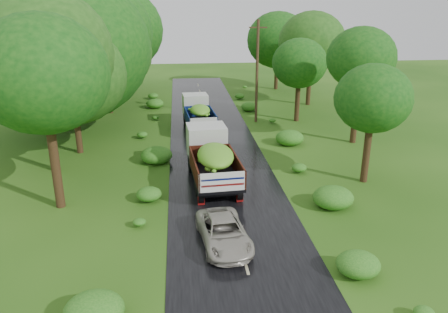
{
  "coord_description": "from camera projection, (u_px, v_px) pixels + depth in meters",
  "views": [
    {
      "loc": [
        -2.5,
        -15.25,
        10.3
      ],
      "look_at": [
        -0.01,
        8.4,
        1.7
      ],
      "focal_mm": 35.0,
      "sensor_mm": 36.0,
      "label": 1
    }
  ],
  "objects": [
    {
      "name": "shrubs",
      "position": [
        216.0,
        148.0,
        30.99
      ],
      "size": [
        11.9,
        44.0,
        0.7
      ],
      "color": "#1B6016",
      "rests_on": "ground"
    },
    {
      "name": "trees_right",
      "position": [
        309.0,
        52.0,
        39.99
      ],
      "size": [
        6.19,
        31.96,
        7.96
      ],
      "color": "black",
      "rests_on": "ground"
    },
    {
      "name": "trees_left",
      "position": [
        87.0,
        46.0,
        36.53
      ],
      "size": [
        6.46,
        34.39,
        9.2
      ],
      "color": "black",
      "rests_on": "ground"
    },
    {
      "name": "road",
      "position": [
        231.0,
        209.0,
        22.68
      ],
      "size": [
        6.5,
        80.0,
        0.02
      ],
      "primitive_type": "cube",
      "color": "black",
      "rests_on": "ground"
    },
    {
      "name": "truck_far",
      "position": [
        198.0,
        112.0,
        36.26
      ],
      "size": [
        2.65,
        6.27,
        2.57
      ],
      "rotation": [
        0.0,
        0.0,
        0.08
      ],
      "color": "black",
      "rests_on": "ground"
    },
    {
      "name": "truck_near",
      "position": [
        211.0,
        156.0,
        25.61
      ],
      "size": [
        2.92,
        7.03,
        2.89
      ],
      "rotation": [
        0.0,
        0.0,
        0.07
      ],
      "color": "black",
      "rests_on": "ground"
    },
    {
      "name": "utility_pole",
      "position": [
        257.0,
        71.0,
        37.33
      ],
      "size": [
        1.53,
        0.26,
        8.73
      ],
      "rotation": [
        0.0,
        0.0,
        -0.1
      ],
      "color": "#382616",
      "rests_on": "ground"
    },
    {
      "name": "road_lines",
      "position": [
        229.0,
        201.0,
        23.61
      ],
      "size": [
        0.12,
        69.6,
        0.0
      ],
      "color": "#BFB78C",
      "rests_on": "road"
    },
    {
      "name": "ground",
      "position": [
        246.0,
        264.0,
        18.01
      ],
      "size": [
        120.0,
        120.0,
        0.0
      ],
      "primitive_type": "plane",
      "color": "#204B10",
      "rests_on": "ground"
    },
    {
      "name": "car",
      "position": [
        224.0,
        232.0,
        19.22
      ],
      "size": [
        2.43,
        4.46,
        1.19
      ],
      "primitive_type": "imported",
      "rotation": [
        0.0,
        0.0,
        0.11
      ],
      "color": "#AFA99B",
      "rests_on": "road"
    }
  ]
}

